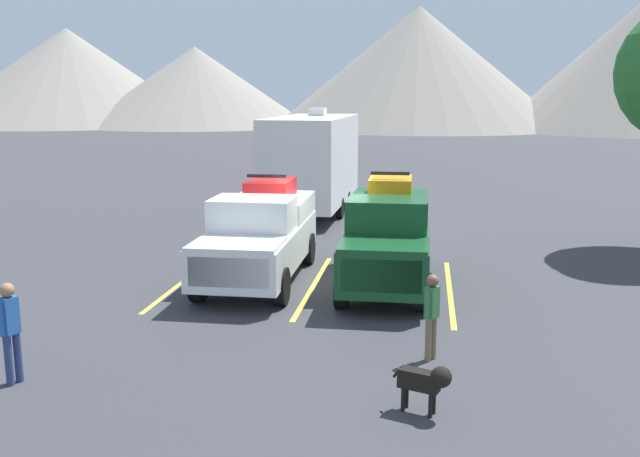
% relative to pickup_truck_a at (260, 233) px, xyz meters
% --- Properties ---
extents(ground_plane, '(240.00, 240.00, 0.00)m').
position_rel_pickup_truck_a_xyz_m(ground_plane, '(1.41, 0.25, -1.16)').
color(ground_plane, '#38383D').
extents(pickup_truck_a, '(2.19, 5.51, 2.52)m').
position_rel_pickup_truck_a_xyz_m(pickup_truck_a, '(0.00, 0.00, 0.00)').
color(pickup_truck_a, white).
rests_on(pickup_truck_a, ground).
extents(pickup_truck_b, '(2.08, 5.27, 2.65)m').
position_rel_pickup_truck_a_xyz_m(pickup_truck_b, '(3.14, -0.04, 0.04)').
color(pickup_truck_b, '#144723').
rests_on(pickup_truck_b, ground).
extents(lot_stripe_a, '(0.12, 5.50, 0.01)m').
position_rel_pickup_truck_a_xyz_m(lot_stripe_a, '(-1.82, -0.43, -1.15)').
color(lot_stripe_a, gold).
rests_on(lot_stripe_a, ground).
extents(lot_stripe_b, '(0.12, 5.50, 0.01)m').
position_rel_pickup_truck_a_xyz_m(lot_stripe_b, '(1.41, -0.43, -1.15)').
color(lot_stripe_b, gold).
rests_on(lot_stripe_b, ground).
extents(lot_stripe_c, '(0.12, 5.50, 0.01)m').
position_rel_pickup_truck_a_xyz_m(lot_stripe_c, '(4.64, -0.43, -1.15)').
color(lot_stripe_c, gold).
rests_on(lot_stripe_c, ground).
extents(camper_trailer_a, '(2.77, 8.45, 3.98)m').
position_rel_pickup_truck_a_xyz_m(camper_trailer_a, '(-0.24, 9.48, 0.94)').
color(camper_trailer_a, white).
rests_on(camper_trailer_a, ground).
extents(person_a, '(0.27, 0.30, 1.53)m').
position_rel_pickup_truck_a_xyz_m(person_a, '(4.17, -4.77, -0.28)').
color(person_a, '#726047').
rests_on(person_a, ground).
extents(person_b, '(0.26, 0.35, 1.66)m').
position_rel_pickup_truck_a_xyz_m(person_b, '(-2.40, -6.77, -0.20)').
color(person_b, navy).
rests_on(person_b, ground).
extents(dog, '(0.85, 0.47, 0.77)m').
position_rel_pickup_truck_a_xyz_m(dog, '(4.11, -6.87, -0.63)').
color(dog, black).
rests_on(dog, ground).
extents(mountain_ridge, '(133.36, 43.90, 17.08)m').
position_rel_pickup_truck_a_xyz_m(mountain_ridge, '(3.24, 77.68, 6.29)').
color(mountain_ridge, gray).
rests_on(mountain_ridge, ground).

